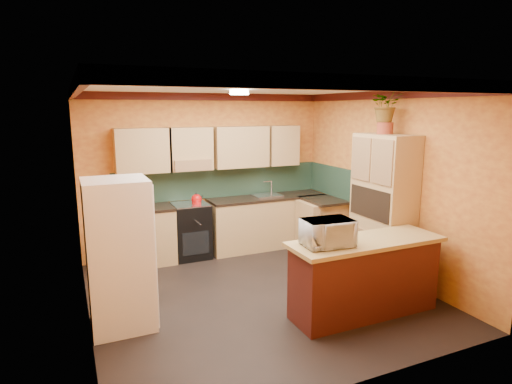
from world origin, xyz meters
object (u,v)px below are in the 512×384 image
base_cabinets_back (226,227)px  fridge (119,254)px  stove (191,231)px  microwave (327,233)px  pantry (383,209)px  breakfast_bar (364,279)px

base_cabinets_back → fridge: size_ratio=2.15×
fridge → base_cabinets_back: bearing=44.5°
base_cabinets_back → stove: size_ratio=4.01×
base_cabinets_back → microwave: microwave is taller
pantry → microwave: size_ratio=3.83×
base_cabinets_back → microwave: bearing=-86.4°
base_cabinets_back → fridge: 2.79m
stove → microwave: size_ratio=1.66×
microwave → fridge: bearing=162.3°
fridge → pantry: size_ratio=0.81×
stove → pantry: bearing=-42.1°
base_cabinets_back → breakfast_bar: bearing=-75.6°
base_cabinets_back → breakfast_bar: size_ratio=2.03×
base_cabinets_back → microwave: size_ratio=6.66×
base_cabinets_back → pantry: pantry is taller
fridge → breakfast_bar: 2.87m
stove → pantry: pantry is taller
base_cabinets_back → microwave: 2.90m
stove → fridge: 2.39m
stove → fridge: (-1.35, -1.94, 0.39)m
breakfast_bar → fridge: bearing=161.8°
stove → microwave: bearing=-74.1°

